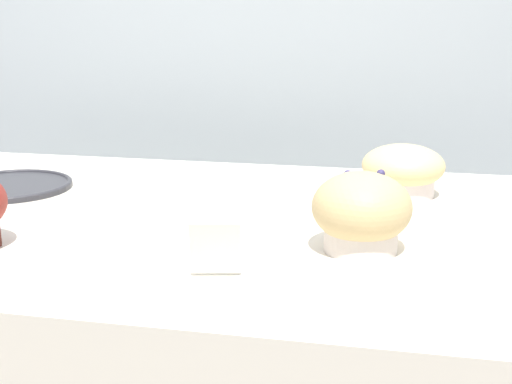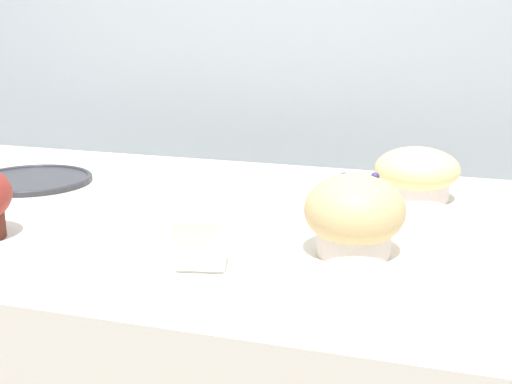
{
  "view_description": "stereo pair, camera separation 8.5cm",
  "coord_description": "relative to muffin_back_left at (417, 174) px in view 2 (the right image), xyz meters",
  "views": [
    {
      "loc": [
        0.32,
        -0.84,
        1.14
      ],
      "look_at": [
        0.15,
        -0.03,
        0.93
      ],
      "focal_mm": 50.0,
      "sensor_mm": 36.0,
      "label": 1
    },
    {
      "loc": [
        0.4,
        -0.81,
        1.14
      ],
      "look_at": [
        0.15,
        -0.03,
        0.93
      ],
      "focal_mm": 50.0,
      "sensor_mm": 36.0,
      "label": 2
    }
  ],
  "objects": [
    {
      "name": "price_card",
      "position": [
        -0.18,
        -0.36,
        -0.0
      ],
      "size": [
        0.06,
        0.05,
        0.06
      ],
      "color": "white",
      "rests_on": "display_counter"
    },
    {
      "name": "muffin_back_right",
      "position": [
        -0.04,
        -0.25,
        0.01
      ],
      "size": [
        0.11,
        0.11,
        0.09
      ],
      "color": "silver",
      "rests_on": "display_counter"
    },
    {
      "name": "serving_plate",
      "position": [
        -0.56,
        -0.08,
        -0.03
      ],
      "size": [
        0.18,
        0.18,
        0.01
      ],
      "color": "#2D2D33",
      "rests_on": "display_counter"
    },
    {
      "name": "muffin_back_left",
      "position": [
        0.0,
        0.0,
        0.0
      ],
      "size": [
        0.12,
        0.12,
        0.07
      ],
      "color": "white",
      "rests_on": "display_counter"
    },
    {
      "name": "wall_back",
      "position": [
        -0.32,
        0.44,
        -0.02
      ],
      "size": [
        3.2,
        0.1,
        1.8
      ],
      "primitive_type": "cube",
      "color": "#A8B2B7",
      "rests_on": "ground"
    }
  ]
}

